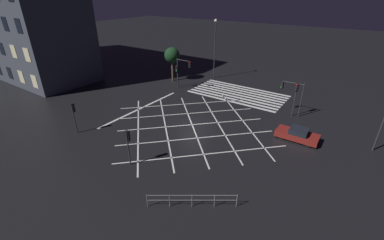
# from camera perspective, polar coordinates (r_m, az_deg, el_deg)

# --- Properties ---
(ground_plane) EXTENTS (200.00, 200.00, 0.00)m
(ground_plane) POSITION_cam_1_polar(r_m,az_deg,el_deg) (28.42, -0.00, -1.04)
(ground_plane) COLOR black
(road_markings) EXTENTS (19.83, 24.95, 0.01)m
(road_markings) POSITION_cam_1_polar(r_m,az_deg,el_deg) (34.63, 6.78, 4.07)
(road_markings) COLOR silver
(road_markings) RESTS_ON ground_plane
(traffic_light_sw_cross) EXTENTS (0.36, 0.39, 4.13)m
(traffic_light_sw_cross) POSITION_cam_1_polar(r_m,az_deg,el_deg) (31.45, 22.07, 5.63)
(traffic_light_sw_cross) COLOR #2D2D30
(traffic_light_sw_cross) RESTS_ON ground_plane
(traffic_light_ne_cross) EXTENTS (0.36, 0.39, 3.33)m
(traffic_light_ne_cross) POSITION_cam_1_polar(r_m,az_deg,el_deg) (28.47, -24.79, 1.71)
(traffic_light_ne_cross) COLOR #2D2D30
(traffic_light_ne_cross) RESTS_ON ground_plane
(traffic_light_sw_main) EXTENTS (2.62, 0.36, 4.05)m
(traffic_light_sw_main) POSITION_cam_1_polar(r_m,az_deg,el_deg) (31.94, 21.10, 6.17)
(traffic_light_sw_main) COLOR #2D2D30
(traffic_light_sw_main) RESTS_ON ground_plane
(traffic_light_median_north) EXTENTS (0.36, 0.39, 3.29)m
(traffic_light_median_north) POSITION_cam_1_polar(r_m,az_deg,el_deg) (21.61, -13.98, -4.43)
(traffic_light_median_north) COLOR #2D2D30
(traffic_light_median_north) RESTS_ON ground_plane
(traffic_light_se_cross) EXTENTS (0.36, 0.39, 3.58)m
(traffic_light_se_cross) POSITION_cam_1_polar(r_m,az_deg,el_deg) (38.48, -3.35, 10.59)
(traffic_light_se_cross) COLOR #2D2D30
(traffic_light_se_cross) RESTS_ON ground_plane
(traffic_light_se_main) EXTENTS (2.47, 0.36, 4.36)m
(traffic_light_se_main) POSITION_cam_1_polar(r_m,az_deg,el_deg) (38.50, -1.79, 11.61)
(traffic_light_se_main) COLOR #2D2D30
(traffic_light_se_main) RESTS_ON ground_plane
(street_lamp_west) EXTENTS (0.50, 0.50, 9.39)m
(street_lamp_west) POSITION_cam_1_polar(r_m,az_deg,el_deg) (42.99, 5.14, 17.49)
(street_lamp_west) COLOR #2D2D30
(street_lamp_west) RESTS_ON ground_plane
(street_tree_near) EXTENTS (2.43, 2.43, 5.39)m
(street_tree_near) POSITION_cam_1_polar(r_m,az_deg,el_deg) (41.91, -4.47, 14.09)
(street_tree_near) COLOR brown
(street_tree_near) RESTS_ON ground_plane
(waiting_car) EXTENTS (4.04, 1.81, 1.26)m
(waiting_car) POSITION_cam_1_polar(r_m,az_deg,el_deg) (27.41, 22.39, -2.98)
(waiting_car) COLOR maroon
(waiting_car) RESTS_ON ground_plane
(pedestrian_railing) EXTENTS (5.07, 3.52, 1.05)m
(pedestrian_railing) POSITION_cam_1_polar(r_m,az_deg,el_deg) (18.14, -0.00, -17.18)
(pedestrian_railing) COLOR gray
(pedestrian_railing) RESTS_ON ground_plane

